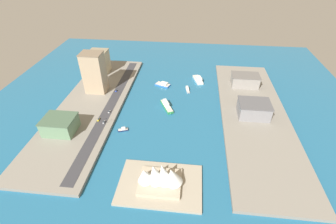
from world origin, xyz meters
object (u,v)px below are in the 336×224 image
object	(u,v)px
patrol_launch_navy	(123,130)
hatchback_blue	(116,91)
terminal_long_green	(60,125)
apartment_midrise_tan	(94,73)
traffic_light_waterfront	(107,120)
sedan_silver	(104,122)
van_white	(109,112)
ferry_white_commuter	(198,79)
opera_landmark	(160,176)
ferry_green_doubledeck	(167,106)
office_block_beige	(100,61)
catamaran_blue	(163,84)
carpark_squat_concrete	(245,80)
taxi_yellow_cab	(99,119)
yacht_sleek_gray	(187,89)
warehouse_low_gray	(254,109)

from	to	relation	value
patrol_launch_navy	hatchback_blue	xyz separation A→B (m)	(26.82, -69.42, 2.80)
terminal_long_green	apartment_midrise_tan	xyz separation A→B (m)	(-8.19, -79.74, 16.78)
terminal_long_green	traffic_light_waterfront	distance (m)	44.13
patrol_launch_navy	sedan_silver	distance (m)	22.43
apartment_midrise_tan	van_white	xyz separation A→B (m)	(-28.92, 44.16, -23.56)
ferry_white_commuter	opera_landmark	world-z (taller)	opera_landmark
ferry_green_doubledeck	office_block_beige	distance (m)	127.66
patrol_launch_navy	apartment_midrise_tan	world-z (taller)	apartment_midrise_tan
hatchback_blue	ferry_white_commuter	bearing A→B (deg)	-156.41
ferry_white_commuter	terminal_long_green	size ratio (longest dim) A/B	0.88
catamaran_blue	van_white	world-z (taller)	van_white
office_block_beige	hatchback_blue	distance (m)	64.71
catamaran_blue	ferry_white_commuter	bearing A→B (deg)	-159.11
carpark_squat_concrete	taxi_yellow_cab	xyz separation A→B (m)	(161.33, 91.74, -6.64)
catamaran_blue	traffic_light_waterfront	world-z (taller)	traffic_light_waterfront
van_white	carpark_squat_concrete	bearing A→B (deg)	-153.52
carpark_squat_concrete	opera_landmark	size ratio (longest dim) A/B	0.94
ferry_white_commuter	sedan_silver	distance (m)	143.50
yacht_sleek_gray	van_white	size ratio (longest dim) A/B	3.76
apartment_midrise_tan	traffic_light_waterfront	size ratio (longest dim) A/B	7.53
office_block_beige	taxi_yellow_cab	bearing A→B (deg)	107.42
warehouse_low_gray	taxi_yellow_cab	xyz separation A→B (m)	(161.18, 26.97, -6.94)
ferry_green_doubledeck	warehouse_low_gray	bearing A→B (deg)	174.50
warehouse_low_gray	taxi_yellow_cab	bearing A→B (deg)	9.50
warehouse_low_gray	traffic_light_waterfront	size ratio (longest dim) A/B	5.06
terminal_long_green	apartment_midrise_tan	size ratio (longest dim) A/B	0.62
ferry_white_commuter	traffic_light_waterfront	distance (m)	141.31
apartment_midrise_tan	taxi_yellow_cab	world-z (taller)	apartment_midrise_tan
patrol_launch_navy	sedan_silver	size ratio (longest dim) A/B	2.47
sedan_silver	traffic_light_waterfront	size ratio (longest dim) A/B	0.70
ferry_white_commuter	ferry_green_doubledeck	world-z (taller)	ferry_white_commuter
hatchback_blue	sedan_silver	world-z (taller)	sedan_silver
yacht_sleek_gray	sedan_silver	bearing A→B (deg)	44.51
van_white	sedan_silver	xyz separation A→B (m)	(-0.20, 18.58, 0.03)
office_block_beige	ferry_white_commuter	bearing A→B (deg)	176.90
ferry_white_commuter	sedan_silver	world-z (taller)	ferry_white_commuter
traffic_light_waterfront	hatchback_blue	bearing A→B (deg)	-82.17
hatchback_blue	sedan_silver	bearing A→B (deg)	94.95
yacht_sleek_gray	warehouse_low_gray	world-z (taller)	warehouse_low_gray
patrol_launch_navy	opera_landmark	xyz separation A→B (m)	(-46.32, 61.89, 9.25)
apartment_midrise_tan	traffic_light_waterfront	world-z (taller)	apartment_midrise_tan
sedan_silver	carpark_squat_concrete	bearing A→B (deg)	-148.23
catamaran_blue	terminal_long_green	distance (m)	138.09
patrol_launch_navy	hatchback_blue	size ratio (longest dim) A/B	2.64
yacht_sleek_gray	taxi_yellow_cab	xyz separation A→B (m)	(89.30, 77.07, 2.75)
taxi_yellow_cab	van_white	xyz separation A→B (m)	(-6.88, -14.81, -0.01)
office_block_beige	ferry_green_doubledeck	bearing A→B (deg)	143.75
catamaran_blue	hatchback_blue	size ratio (longest dim) A/B	4.98
terminal_long_green	taxi_yellow_cab	distance (m)	37.30
apartment_midrise_tan	hatchback_blue	xyz separation A→B (m)	(-23.64, -0.43, -23.58)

